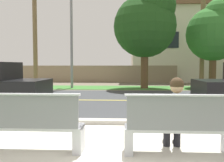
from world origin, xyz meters
TOP-DOWN VIEW (x-y plane):
  - ground_plane at (0.00, 8.00)m, footprint 140.00×140.00m
  - sidewalk_pavement at (0.00, 0.40)m, footprint 44.00×3.60m
  - curb_edge at (0.00, 2.35)m, footprint 44.00×0.30m
  - street_asphalt at (0.00, 6.50)m, footprint 52.00×8.00m
  - road_centre_line at (0.00, 6.50)m, footprint 48.00×0.14m
  - far_verge_grass at (0.00, 12.31)m, footprint 48.00×2.80m
  - bench_left at (-1.22, 0.23)m, footprint 1.75×0.48m
  - bench_right at (1.22, 0.23)m, footprint 1.75×0.48m
  - seated_person_olive at (1.18, 0.40)m, footprint 0.52×0.68m
  - streetlamp at (-3.02, 12.12)m, footprint 0.24×2.10m
  - shade_tree_far_left at (1.62, 11.86)m, footprint 3.80×3.80m
  - shade_tree_left at (6.00, 12.72)m, footprint 3.41×3.41m
  - garden_wall at (-1.98, 17.31)m, footprint 13.00×0.36m
  - house_across_street at (6.66, 20.51)m, footprint 12.36×6.91m

SIDE VIEW (x-z plane):
  - ground_plane at x=0.00m, z-range 0.00..0.00m
  - street_asphalt at x=0.00m, z-range 0.00..0.01m
  - sidewalk_pavement at x=0.00m, z-range 0.00..0.01m
  - far_verge_grass at x=0.00m, z-range 0.00..0.02m
  - road_centre_line at x=0.00m, z-range 0.01..0.01m
  - curb_edge at x=0.00m, z-range 0.00..0.11m
  - bench_left at x=-1.22m, z-range -0.05..0.96m
  - bench_right at x=1.22m, z-range -0.05..0.96m
  - seated_person_olive at x=1.18m, z-range 0.05..1.30m
  - garden_wall at x=-1.98m, z-range 0.00..1.40m
  - house_across_street at x=6.66m, z-range 0.04..6.99m
  - shade_tree_left at x=6.00m, z-range 0.84..6.46m
  - streetlamp at x=-3.02m, z-range 0.50..7.26m
  - shade_tree_far_left at x=1.62m, z-range 0.94..7.20m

